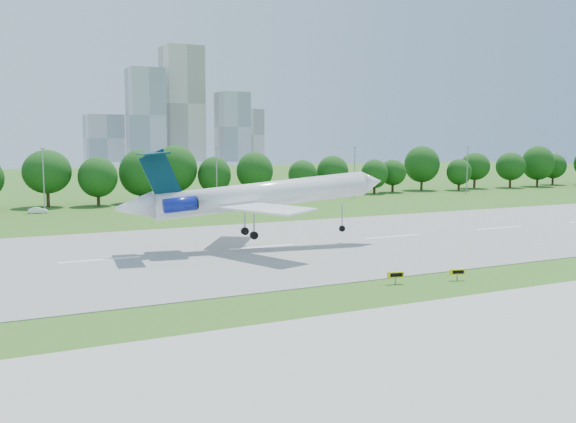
{
  "coord_description": "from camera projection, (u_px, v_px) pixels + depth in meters",
  "views": [
    {
      "loc": [
        -32.9,
        -48.09,
        13.25
      ],
      "look_at": [
        0.15,
        18.0,
        5.27
      ],
      "focal_mm": 40.0,
      "sensor_mm": 36.0,
      "label": 1
    }
  ],
  "objects": [
    {
      "name": "ground",
      "position": [
        374.0,
        287.0,
        58.81
      ],
      "size": [
        600.0,
        600.0,
        0.0
      ],
      "primitive_type": "plane",
      "color": "#2D5917",
      "rests_on": "ground"
    },
    {
      "name": "runway",
      "position": [
        262.0,
        247.0,
        81.04
      ],
      "size": [
        400.0,
        45.0,
        0.08
      ],
      "primitive_type": "cube",
      "color": "gray",
      "rests_on": "ground"
    },
    {
      "name": "taxiway",
      "position": [
        527.0,
        341.0,
        42.8
      ],
      "size": [
        400.0,
        23.0,
        0.08
      ],
      "primitive_type": "cube",
      "color": "#ADADA8",
      "rests_on": "ground"
    },
    {
      "name": "tree_line",
      "position": [
        136.0,
        175.0,
        139.96
      ],
      "size": [
        288.4,
        8.4,
        10.4
      ],
      "color": "#382314",
      "rests_on": "ground"
    },
    {
      "name": "light_poles",
      "position": [
        135.0,
        177.0,
        129.94
      ],
      "size": [
        175.9,
        0.25,
        12.19
      ],
      "color": "gray",
      "rests_on": "ground"
    },
    {
      "name": "skyline",
      "position": [
        178.0,
        118.0,
        447.44
      ],
      "size": [
        127.0,
        52.0,
        80.0
      ],
      "color": "#B2B2B7",
      "rests_on": "ground"
    },
    {
      "name": "airliner",
      "position": [
        250.0,
        195.0,
        79.81
      ],
      "size": [
        35.03,
        25.26,
        11.11
      ],
      "rotation": [
        0.0,
        -0.08,
        -0.11
      ],
      "color": "white",
      "rests_on": "ground"
    },
    {
      "name": "taxi_sign_left",
      "position": [
        396.0,
        275.0,
        60.16
      ],
      "size": [
        1.64,
        0.6,
        1.16
      ],
      "rotation": [
        0.0,
        0.0,
        -0.26
      ],
      "color": "gray",
      "rests_on": "ground"
    },
    {
      "name": "taxi_sign_centre",
      "position": [
        457.0,
        272.0,
        61.77
      ],
      "size": [
        1.53,
        0.62,
        1.09
      ],
      "rotation": [
        0.0,
        0.0,
        -0.3
      ],
      "color": "gray",
      "rests_on": "ground"
    },
    {
      "name": "service_vehicle_a",
      "position": [
        38.0,
        210.0,
        120.38
      ],
      "size": [
        3.57,
        1.69,
        1.13
      ],
      "primitive_type": "imported",
      "rotation": [
        0.0,
        0.0,
        1.42
      ],
      "color": "white",
      "rests_on": "ground"
    }
  ]
}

